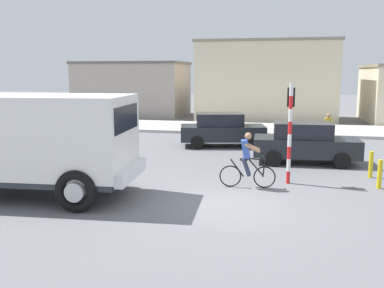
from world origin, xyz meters
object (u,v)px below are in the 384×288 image
Objects in this scene: traffic_light_pole at (290,119)px; car_red_near at (305,142)px; bollard_far at (371,165)px; pedestrian_near_kerb at (328,130)px; bollard_near at (380,174)px; car_white_mid at (222,129)px; cyclist at (247,160)px; truck_foreground at (39,139)px.

traffic_light_pole reaches higher than car_red_near.
car_red_near reaches higher than bollard_far.
bollard_near is at bearing -83.00° from pedestrian_near_kerb.
car_red_near is at bearing -107.69° from pedestrian_near_kerb.
bollard_near is (0.88, -7.17, -0.40)m from pedestrian_near_kerb.
bollard_far is (2.09, -1.98, -0.37)m from car_red_near.
bollard_far is at bearing -43.43° from car_red_near.
bollard_near is at bearing -2.43° from traffic_light_pole.
bollard_far is (0.00, 1.40, 0.00)m from bollard_near.
traffic_light_pole is 3.17m from bollard_near.
pedestrian_near_kerb is at bearing 72.31° from car_red_near.
car_red_near is 4.51× the size of bollard_near.
traffic_light_pole reaches higher than car_white_mid.
cyclist is 4.53m from bollard_far.
truck_foreground is 13.40m from pedestrian_near_kerb.
car_red_near is (7.59, 6.28, -0.85)m from truck_foreground.
traffic_light_pole is 0.79× the size of car_red_near.
pedestrian_near_kerb is (4.95, 0.63, 0.03)m from car_white_mid.
traffic_light_pole is at bearing 177.57° from bollard_near.
truck_foreground is at bearing -112.20° from car_white_mid.
bollard_far is at bearing 28.12° from cyclist.
truck_foreground is 1.30× the size of car_white_mid.
bollard_near is at bearing -90.00° from bollard_far.
traffic_light_pole is 0.75× the size of car_white_mid.
bollard_far is at bearing 90.00° from bollard_near.
truck_foreground reaches higher than car_red_near.
pedestrian_near_kerb is at bearing 97.00° from bollard_near.
car_red_near is at bearing 78.94° from traffic_light_pole.
car_white_mid is at bearing -172.69° from pedestrian_near_kerb.
car_white_mid is at bearing 67.80° from truck_foreground.
car_white_mid is (-3.74, 3.16, 0.00)m from car_red_near.
cyclist is at bearing -146.04° from traffic_light_pole.
traffic_light_pole is 7.39m from pedestrian_near_kerb.
car_white_mid is 8.76m from bollard_near.
pedestrian_near_kerb is (8.80, 10.07, -0.82)m from truck_foreground.
traffic_light_pole reaches higher than bollard_near.
traffic_light_pole is 3.55m from car_red_near.
truck_foreground is 1.74× the size of traffic_light_pole.
bollard_far is (5.83, -5.14, -0.37)m from car_white_mid.
car_red_near is 4.89m from car_white_mid.
cyclist is at bearing -169.64° from bollard_near.
traffic_light_pole is at bearing -104.68° from pedestrian_near_kerb.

